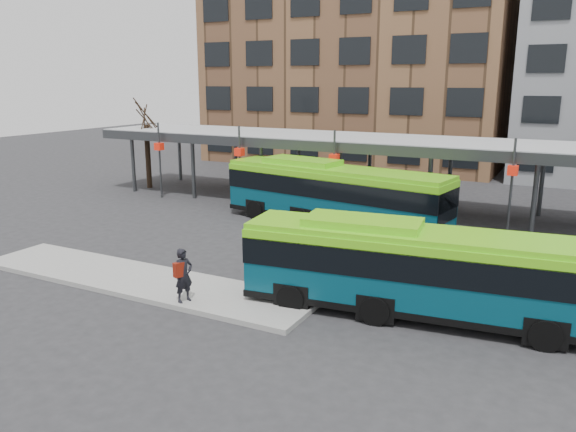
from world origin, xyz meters
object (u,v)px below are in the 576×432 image
at_px(tree, 148,153).
at_px(bus_rear, 333,193).
at_px(pedestrian, 183,275).
at_px(bus_front, 417,268).

xyz_separation_m(tree, bus_rear, (15.63, -3.86, -0.69)).
bearing_deg(pedestrian, tree, 61.94).
relative_size(bus_front, bus_rear, 0.91).
distance_m(bus_rear, pedestrian, 12.23).
height_order(bus_rear, pedestrian, bus_rear).
relative_size(bus_front, pedestrian, 6.20).
height_order(tree, pedestrian, tree).
distance_m(bus_front, bus_rear, 11.65).
relative_size(tree, pedestrian, 3.06).
relative_size(tree, bus_rear, 0.45).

